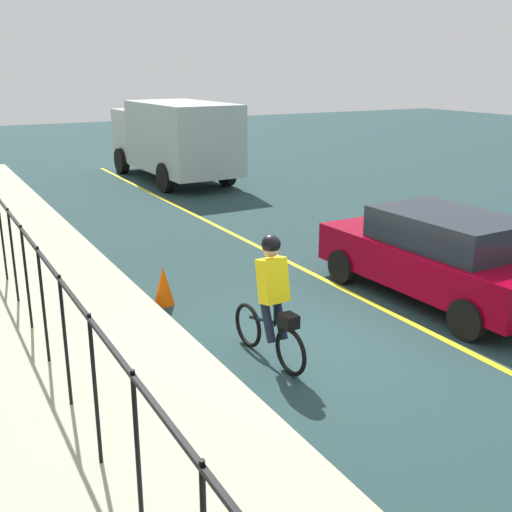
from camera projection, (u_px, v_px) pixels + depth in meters
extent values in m
plane|color=#223A3B|center=(325.00, 341.00, 9.31)|extent=(80.00, 80.00, 0.00)
cube|color=yellow|center=(406.00, 320.00, 10.05)|extent=(36.00, 0.12, 0.01)
cube|color=#ABAC95|center=(99.00, 391.00, 7.71)|extent=(40.00, 3.20, 0.15)
cylinder|color=black|center=(138.00, 461.00, 4.91)|extent=(0.04, 0.04, 1.60)
cylinder|color=black|center=(95.00, 391.00, 5.97)|extent=(0.04, 0.04, 1.60)
cylinder|color=black|center=(65.00, 342.00, 7.04)|extent=(0.04, 0.04, 1.60)
cylinder|color=black|center=(43.00, 305.00, 8.11)|extent=(0.04, 0.04, 1.60)
cylinder|color=black|center=(26.00, 277.00, 9.18)|extent=(0.04, 0.04, 1.60)
cylinder|color=black|center=(13.00, 256.00, 10.25)|extent=(0.04, 0.04, 1.60)
cylinder|color=black|center=(2.00, 238.00, 11.32)|extent=(0.04, 0.04, 1.60)
cube|color=black|center=(37.00, 250.00, 7.89)|extent=(20.42, 0.04, 0.04)
torus|color=black|center=(248.00, 325.00, 9.04)|extent=(0.66, 0.11, 0.66)
torus|color=black|center=(291.00, 352.00, 8.20)|extent=(0.66, 0.11, 0.66)
cube|color=black|center=(268.00, 321.00, 8.55)|extent=(0.93, 0.11, 0.24)
cylinder|color=black|center=(275.00, 314.00, 8.39)|extent=(0.03, 0.03, 0.35)
cube|color=yellow|center=(273.00, 280.00, 8.29)|extent=(0.37, 0.38, 0.63)
sphere|color=tan|center=(271.00, 249.00, 8.21)|extent=(0.22, 0.22, 0.22)
sphere|color=black|center=(271.00, 244.00, 8.19)|extent=(0.26, 0.26, 0.26)
cylinder|color=#191E38|center=(267.00, 319.00, 8.37)|extent=(0.34, 0.14, 0.65)
cylinder|color=#191E38|center=(279.00, 316.00, 8.48)|extent=(0.34, 0.14, 0.65)
cube|color=black|center=(289.00, 321.00, 8.12)|extent=(0.25, 0.22, 0.18)
cube|color=maroon|center=(436.00, 262.00, 10.82)|extent=(4.46, 1.94, 0.70)
cube|color=#1E232D|center=(448.00, 230.00, 10.47)|extent=(2.51, 1.66, 0.56)
cylinder|color=black|center=(343.00, 266.00, 11.74)|extent=(0.65, 0.24, 0.64)
cylinder|color=black|center=(409.00, 253.00, 12.57)|extent=(0.65, 0.24, 0.64)
cylinder|color=black|center=(468.00, 319.00, 9.28)|extent=(0.65, 0.24, 0.64)
cube|color=#A6B6B5|center=(183.00, 137.00, 21.28)|extent=(4.83, 2.53, 2.30)
cube|color=beige|center=(147.00, 134.00, 24.16)|extent=(1.88, 2.26, 1.90)
cylinder|color=black|center=(122.00, 161.00, 23.78)|extent=(0.97, 0.33, 0.96)
cylinder|color=black|center=(176.00, 157.00, 24.86)|extent=(0.97, 0.33, 0.96)
cylinder|color=black|center=(166.00, 178.00, 20.20)|extent=(0.97, 0.33, 0.96)
cylinder|color=black|center=(226.00, 172.00, 21.29)|extent=(0.97, 0.33, 0.96)
cone|color=#F15003|center=(164.00, 286.00, 10.65)|extent=(0.36, 0.36, 0.68)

